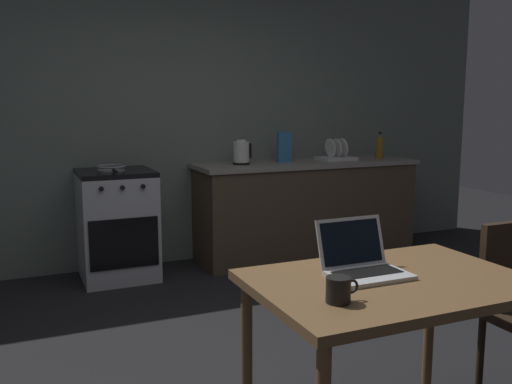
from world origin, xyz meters
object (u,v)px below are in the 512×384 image
object	(u,v)px
bottle	(380,146)
dish_rack	(336,155)
cereal_box	(284,147)
coffee_mug	(339,290)
stove_oven	(117,225)
electric_kettle	(241,153)
dining_table	(390,299)
frying_pan	(111,168)
laptop	(363,264)

from	to	relation	value
bottle	dish_rack	xyz separation A→B (m)	(-0.47, 0.05, -0.08)
cereal_box	coffee_mug	bearing A→B (deg)	-112.93
stove_oven	coffee_mug	world-z (taller)	stove_oven
cereal_box	dish_rack	distance (m)	0.56
coffee_mug	dish_rack	distance (m)	3.53
electric_kettle	cereal_box	xyz separation A→B (m)	(0.44, 0.02, 0.03)
dining_table	dish_rack	xyz separation A→B (m)	(1.50, 2.86, 0.29)
stove_oven	frying_pan	distance (m)	0.48
laptop	coffee_mug	bearing A→B (deg)	-151.07
dining_table	bottle	distance (m)	3.45
bottle	coffee_mug	bearing A→B (deg)	-127.95
stove_oven	coffee_mug	distance (m)	3.04
electric_kettle	coffee_mug	distance (m)	3.13
electric_kettle	coffee_mug	size ratio (longest dim) A/B	1.73
frying_pan	coffee_mug	world-z (taller)	frying_pan
laptop	electric_kettle	size ratio (longest dim) A/B	1.44
stove_oven	coffee_mug	size ratio (longest dim) A/B	7.08
frying_pan	coffee_mug	xyz separation A→B (m)	(0.31, -2.98, -0.14)
bottle	frying_pan	xyz separation A→B (m)	(-2.62, 0.02, -0.10)
coffee_mug	cereal_box	distance (m)	3.30
laptop	electric_kettle	distance (m)	2.83
electric_kettle	frying_pan	size ratio (longest dim) A/B	0.54
dining_table	coffee_mug	distance (m)	0.39
electric_kettle	dish_rack	world-z (taller)	electric_kettle
laptop	bottle	xyz separation A→B (m)	(2.04, 2.71, 0.24)
frying_pan	coffee_mug	bearing A→B (deg)	-84.02
dining_table	dish_rack	size ratio (longest dim) A/B	3.29
stove_oven	electric_kettle	bearing A→B (deg)	0.13
cereal_box	dish_rack	xyz separation A→B (m)	(0.56, -0.02, -0.09)
dining_table	coffee_mug	size ratio (longest dim) A/B	8.70
coffee_mug	dish_rack	xyz separation A→B (m)	(1.84, 3.01, 0.16)
laptop	frying_pan	world-z (taller)	laptop
frying_pan	stove_oven	bearing A→B (deg)	38.08
electric_kettle	bottle	bearing A→B (deg)	-1.95
electric_kettle	frying_pan	bearing A→B (deg)	-178.55
cereal_box	stove_oven	bearing A→B (deg)	-179.17
bottle	frying_pan	distance (m)	2.62
laptop	dining_table	bearing A→B (deg)	-67.58
stove_oven	frying_pan	size ratio (longest dim) A/B	2.23
frying_pan	dish_rack	size ratio (longest dim) A/B	1.21
electric_kettle	bottle	distance (m)	1.47
bottle	coffee_mug	xyz separation A→B (m)	(-2.31, -2.96, -0.24)
stove_oven	dish_rack	world-z (taller)	dish_rack
cereal_box	dish_rack	world-z (taller)	cereal_box
stove_oven	cereal_box	xyz separation A→B (m)	(1.56, 0.02, 0.60)
stove_oven	bottle	xyz separation A→B (m)	(2.59, -0.05, 0.58)
frying_pan	laptop	bearing A→B (deg)	-77.99
coffee_mug	stove_oven	bearing A→B (deg)	95.28
cereal_box	dish_rack	size ratio (longest dim) A/B	0.82
stove_oven	laptop	size ratio (longest dim) A/B	2.85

